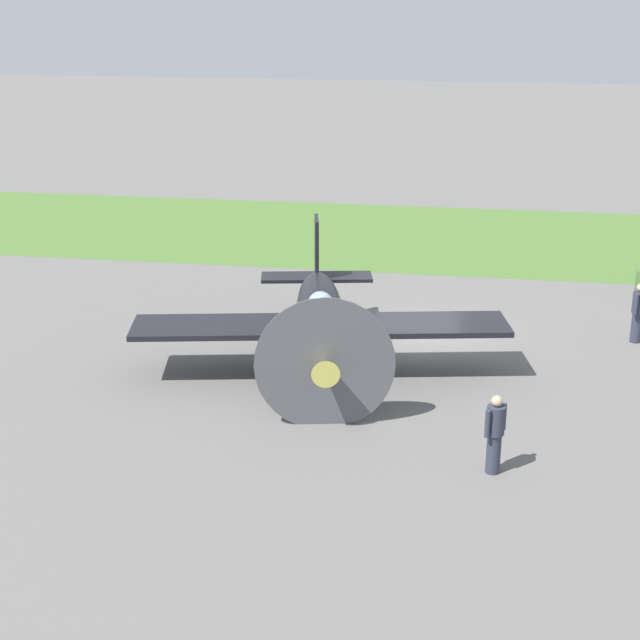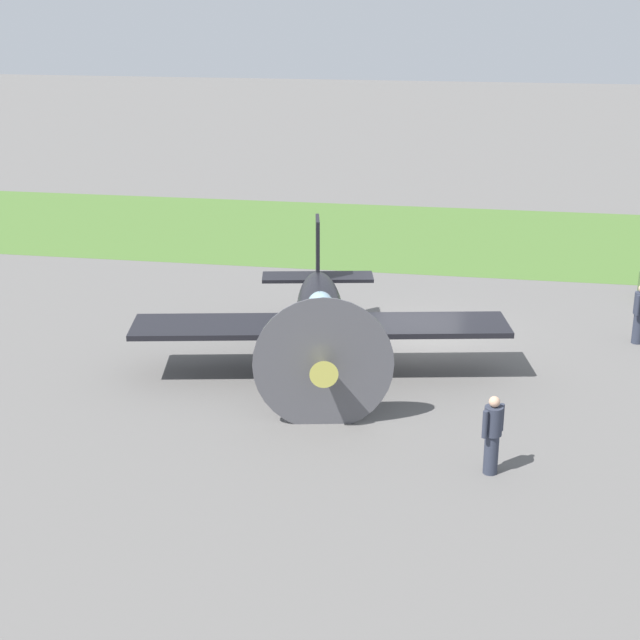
# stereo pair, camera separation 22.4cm
# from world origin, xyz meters

# --- Properties ---
(ground_plane) EXTENTS (160.00, 160.00, 0.00)m
(ground_plane) POSITION_xyz_m (0.00, 0.00, 0.00)
(ground_plane) COLOR #605E5B
(grass_verge) EXTENTS (120.00, 11.00, 0.01)m
(grass_verge) POSITION_xyz_m (0.00, -11.89, 0.00)
(grass_verge) COLOR #476B2D
(grass_verge) RESTS_ON ground
(airplane_lead) EXTENTS (9.82, 7.83, 3.47)m
(airplane_lead) POSITION_xyz_m (2.31, 2.85, 1.45)
(airplane_lead) COLOR black
(airplane_lead) RESTS_ON ground
(ground_crew_chief) EXTENTS (0.38, 0.57, 1.73)m
(ground_crew_chief) POSITION_xyz_m (-6.20, -0.66, 0.91)
(ground_crew_chief) COLOR #2D3342
(ground_crew_chief) RESTS_ON ground
(ground_crew_mechanic) EXTENTS (0.44, 0.51, 1.73)m
(ground_crew_mechanic) POSITION_xyz_m (-2.15, 7.82, 0.91)
(ground_crew_mechanic) COLOR #2D3342
(ground_crew_mechanic) RESTS_ON ground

